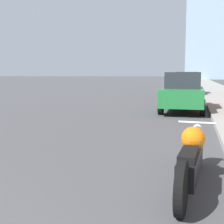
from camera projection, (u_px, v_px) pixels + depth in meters
The scene contains 4 objects.
sidewalk at pixel (212, 87), 38.42m from camera, with size 3.06×240.00×0.15m.
motorcycle at pixel (191, 158), 4.55m from camera, with size 0.62×2.70×0.83m.
parked_car_green at pixel (183, 92), 13.53m from camera, with size 1.81×4.44×1.70m.
parked_car_blue at pixel (187, 84), 23.90m from camera, with size 1.99×4.50×1.77m.
Camera 1 is at (3.41, -0.40, 1.63)m, focal length 50.00 mm.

